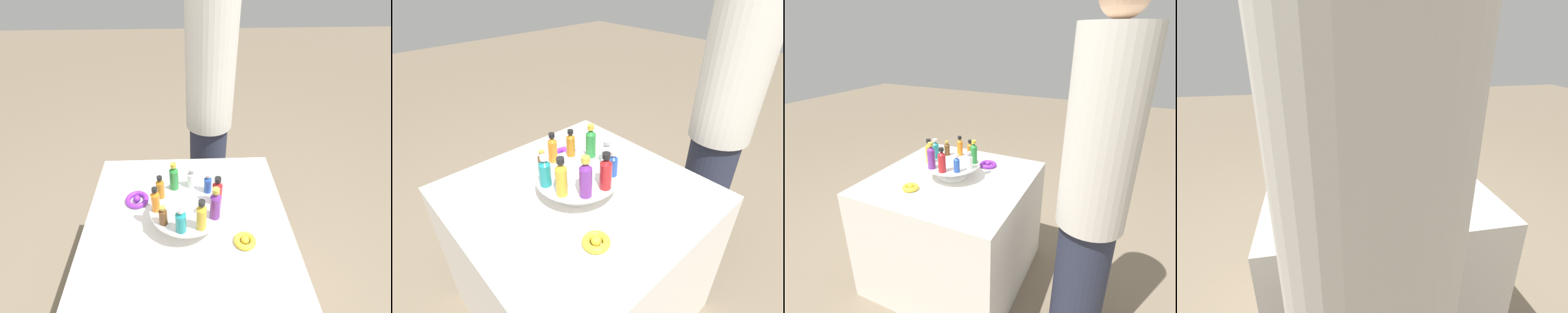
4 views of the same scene
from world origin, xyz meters
TOP-DOWN VIEW (x-y plane):
  - ground_plane at (0.00, 0.00)m, footprint 12.00×12.00m
  - party_table at (0.00, 0.00)m, footprint 0.89×0.89m
  - display_stand at (0.00, 0.00)m, footprint 0.32×0.32m
  - bottle_clear at (0.02, 0.13)m, footprint 0.04×0.04m
  - bottle_green at (-0.05, 0.12)m, footprint 0.04×0.04m
  - bottle_amber at (-0.11, 0.06)m, footprint 0.04×0.04m
  - bottle_orange at (-0.13, -0.02)m, footprint 0.04×0.04m
  - bottle_brown at (-0.09, -0.09)m, footprint 0.03×0.03m
  - bottle_teal at (-0.02, -0.13)m, footprint 0.04×0.04m
  - bottle_gold at (0.05, -0.12)m, footprint 0.04×0.04m
  - bottle_purple at (0.11, -0.06)m, footprint 0.04×0.04m
  - bottle_red at (0.13, 0.02)m, footprint 0.04×0.04m
  - bottle_blue at (0.09, 0.09)m, footprint 0.03×0.03m
  - ribbon_bow_purple at (-0.23, 0.13)m, footprint 0.11×0.11m
  - ribbon_bow_gold at (0.23, -0.13)m, footprint 0.09×0.09m
  - person_figure at (0.15, 0.79)m, footprint 0.29×0.29m

SIDE VIEW (x-z plane):
  - ground_plane at x=0.00m, z-range 0.00..0.00m
  - party_table at x=0.00m, z-range 0.00..0.71m
  - ribbon_bow_purple at x=-0.23m, z-range 0.70..0.74m
  - ribbon_bow_gold at x=0.23m, z-range 0.70..0.74m
  - display_stand at x=0.00m, z-range 0.72..0.81m
  - bottle_brown at x=-0.09m, z-range 0.79..0.88m
  - bottle_clear at x=0.02m, z-range 0.79..0.89m
  - bottle_blue at x=0.09m, z-range 0.79..0.89m
  - bottle_amber at x=-0.11m, z-range 0.79..0.91m
  - bottle_teal at x=-0.02m, z-range 0.79..0.91m
  - bottle_orange at x=-0.13m, z-range 0.79..0.91m
  - bottle_green at x=-0.05m, z-range 0.79..0.93m
  - bottle_red at x=0.13m, z-range 0.79..0.93m
  - bottle_gold at x=0.05m, z-range 0.79..0.94m
  - person_figure at x=0.15m, z-range 0.01..1.72m
  - bottle_purple at x=0.11m, z-range 0.79..0.94m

